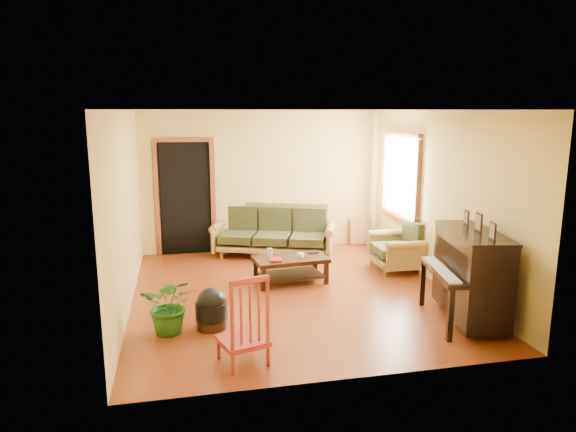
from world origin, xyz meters
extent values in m
plane|color=#5B200C|center=(0.00, 0.00, 0.00)|extent=(5.00, 5.00, 0.00)
cube|color=black|center=(-1.45, 2.48, 1.02)|extent=(1.08, 0.16, 2.05)
cube|color=white|center=(2.21, 1.30, 1.50)|extent=(0.12, 1.36, 1.46)
cube|color=olive|center=(0.08, 1.97, 0.46)|extent=(2.31, 1.58, 0.91)
cube|color=black|center=(0.07, 0.46, 0.20)|extent=(1.16, 0.71, 0.40)
cube|color=olive|center=(1.92, 0.74, 0.44)|extent=(0.85, 0.89, 0.88)
cube|color=black|center=(1.93, -1.46, 0.58)|extent=(1.00, 1.43, 1.16)
cylinder|color=black|center=(-1.23, -0.99, 0.19)|extent=(0.52, 0.52, 0.37)
cube|color=maroon|center=(-0.96, -1.94, 0.49)|extent=(0.58, 0.61, 0.98)
cube|color=#C68942|center=(1.90, 2.39, 0.28)|extent=(0.42, 0.12, 0.55)
cylinder|color=#3652A2|center=(2.07, 2.21, 0.11)|extent=(0.22, 0.22, 0.23)
imported|color=#215819|center=(-1.71, -1.03, 0.35)|extent=(0.73, 0.66, 0.71)
imported|color=maroon|center=(-0.27, 0.35, 0.41)|extent=(0.18, 0.24, 0.02)
cylinder|color=silver|center=(-0.23, 0.56, 0.47)|extent=(0.08, 0.08, 0.13)
cylinder|color=white|center=(0.23, 0.43, 0.44)|extent=(0.12, 0.12, 0.07)
cube|color=black|center=(0.46, 0.59, 0.41)|extent=(0.17, 0.08, 0.02)
camera|label=1|loc=(-1.54, -6.90, 2.59)|focal=32.00mm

